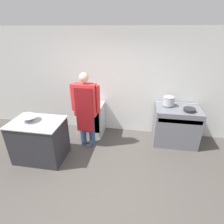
# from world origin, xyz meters

# --- Properties ---
(ground_plane) EXTENTS (14.00, 14.00, 0.00)m
(ground_plane) POSITION_xyz_m (0.00, 0.00, 0.00)
(ground_plane) COLOR #4C4742
(wall_back) EXTENTS (8.00, 0.05, 2.70)m
(wall_back) POSITION_xyz_m (0.00, 2.17, 1.35)
(wall_back) COLOR white
(wall_back) RESTS_ON ground_plane
(prep_counter) EXTENTS (1.08, 0.77, 0.90)m
(prep_counter) POSITION_xyz_m (-1.49, 0.65, 0.45)
(prep_counter) COLOR #2D2D33
(prep_counter) RESTS_ON ground_plane
(stove) EXTENTS (1.04, 0.69, 0.95)m
(stove) POSITION_xyz_m (1.51, 1.75, 0.47)
(stove) COLOR slate
(stove) RESTS_ON ground_plane
(fridge_unit) EXTENTS (0.59, 0.56, 0.86)m
(fridge_unit) POSITION_xyz_m (-0.63, 1.84, 0.43)
(fridge_unit) COLOR silver
(fridge_unit) RESTS_ON ground_plane
(person_cook) EXTENTS (0.68, 0.24, 1.81)m
(person_cook) POSITION_xyz_m (-0.61, 1.27, 1.04)
(person_cook) COLOR #38476B
(person_cook) RESTS_ON ground_plane
(mixing_bowl) EXTENTS (0.34, 0.34, 0.10)m
(mixing_bowl) POSITION_xyz_m (-1.63, 0.67, 0.95)
(mixing_bowl) COLOR #B2B5BC
(mixing_bowl) RESTS_ON prep_counter
(small_bowl) EXTENTS (0.22, 0.22, 0.07)m
(small_bowl) POSITION_xyz_m (-1.77, 0.83, 0.94)
(small_bowl) COLOR #B2B5BC
(small_bowl) RESTS_ON prep_counter
(stock_pot) EXTENTS (0.27, 0.27, 0.23)m
(stock_pot) POSITION_xyz_m (1.27, 1.87, 1.07)
(stock_pot) COLOR #B2B5BC
(stock_pot) RESTS_ON stove
(saute_pan) EXTENTS (0.27, 0.27, 0.05)m
(saute_pan) POSITION_xyz_m (1.71, 1.63, 0.98)
(saute_pan) COLOR #262628
(saute_pan) RESTS_ON stove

